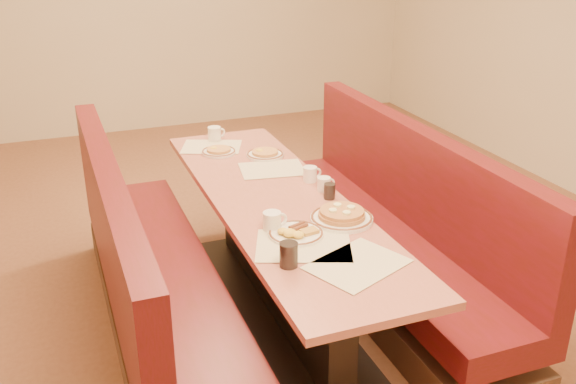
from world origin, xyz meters
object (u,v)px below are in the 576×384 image
object	(u,v)px
diner_table	(278,258)
booth_left	(150,284)
coffee_mug_c	(311,174)
soda_tumbler_mid	(330,191)
eggs_plate	(296,233)
booth_right	(390,239)
coffee_mug_b	(273,221)
coffee_mug_d	(215,134)
coffee_mug_a	(324,184)
pancake_plate	(342,216)
soda_tumbler_near	(289,255)

from	to	relation	value
diner_table	booth_left	distance (m)	0.73
coffee_mug_c	soda_tumbler_mid	bearing A→B (deg)	-94.25
eggs_plate	soda_tumbler_mid	world-z (taller)	soda_tumbler_mid
booth_left	soda_tumbler_mid	xyz separation A→B (m)	(1.00, -0.10, 0.43)
booth_right	coffee_mug_c	size ratio (longest dim) A/B	21.71
eggs_plate	coffee_mug_b	size ratio (longest dim) A/B	2.09
coffee_mug_d	coffee_mug_a	bearing A→B (deg)	-84.22
coffee_mug_d	booth_left	bearing A→B (deg)	-133.03
pancake_plate	coffee_mug_d	bearing A→B (deg)	100.09
diner_table	coffee_mug_d	distance (m)	1.18
pancake_plate	eggs_plate	xyz separation A→B (m)	(-0.28, -0.08, -0.01)
soda_tumbler_near	eggs_plate	bearing A→B (deg)	62.27
eggs_plate	coffee_mug_c	world-z (taller)	coffee_mug_c
booth_right	eggs_plate	bearing A→B (deg)	-150.29
booth_left	eggs_plate	xyz separation A→B (m)	(0.66, -0.46, 0.40)
coffee_mug_a	soda_tumbler_mid	xyz separation A→B (m)	(-0.02, -0.11, 0.00)
coffee_mug_c	soda_tumbler_near	size ratio (longest dim) A/B	1.01
booth_right	soda_tumbler_near	world-z (taller)	booth_right
eggs_plate	coffee_mug_a	xyz separation A→B (m)	(0.36, 0.47, 0.03)
booth_right	coffee_mug_a	distance (m)	0.62
eggs_plate	coffee_mug_d	world-z (taller)	coffee_mug_d
eggs_plate	soda_tumbler_near	distance (m)	0.30
coffee_mug_a	coffee_mug_d	xyz separation A→B (m)	(-0.34, 1.09, 0.01)
coffee_mug_b	soda_tumbler_mid	world-z (taller)	coffee_mug_b
coffee_mug_c	soda_tumbler_near	world-z (taller)	soda_tumbler_near
booth_right	coffee_mug_b	distance (m)	1.06
booth_right	pancake_plate	world-z (taller)	booth_right
coffee_mug_c	soda_tumbler_mid	xyz separation A→B (m)	(-0.00, -0.28, -0.00)
eggs_plate	booth_right	bearing A→B (deg)	29.71
coffee_mug_d	soda_tumbler_near	xyz separation A→B (m)	(-0.16, -1.82, 0.01)
coffee_mug_a	eggs_plate	bearing A→B (deg)	-130.27
booth_right	coffee_mug_c	xyz separation A→B (m)	(-0.46, 0.17, 0.43)
coffee_mug_d	soda_tumbler_near	size ratio (longest dim) A/B	1.12
booth_left	pancake_plate	bearing A→B (deg)	-22.33
coffee_mug_d	soda_tumbler_near	bearing A→B (deg)	-106.44
booth_left	soda_tumbler_mid	size ratio (longest dim) A/B	28.69
pancake_plate	booth_right	bearing A→B (deg)	36.16
pancake_plate	soda_tumbler_mid	world-z (taller)	soda_tumbler_mid
eggs_plate	coffee_mug_d	xyz separation A→B (m)	(0.02, 1.56, 0.03)
diner_table	booth_right	bearing A→B (deg)	0.00
booth_left	coffee_mug_b	xyz separation A→B (m)	(0.57, -0.36, 0.44)
coffee_mug_a	soda_tumbler_near	distance (m)	0.88
eggs_plate	coffee_mug_d	distance (m)	1.56
soda_tumbler_mid	coffee_mug_b	bearing A→B (deg)	-148.75
eggs_plate	soda_tumbler_mid	distance (m)	0.50
diner_table	coffee_mug_d	world-z (taller)	coffee_mug_d
soda_tumbler_mid	booth_right	bearing A→B (deg)	12.56
coffee_mug_b	soda_tumbler_near	xyz separation A→B (m)	(-0.06, -0.36, 0.01)
coffee_mug_b	coffee_mug_c	distance (m)	0.68
coffee_mug_a	diner_table	bearing A→B (deg)	178.53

